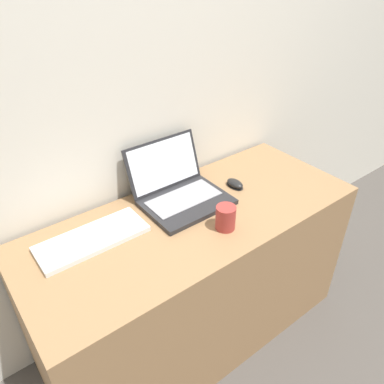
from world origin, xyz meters
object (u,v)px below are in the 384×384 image
(laptop, at_px, (179,189))
(external_keyboard, at_px, (92,239))
(drink_cup, at_px, (226,217))
(computer_mouse, at_px, (235,184))

(laptop, height_order, external_keyboard, laptop)
(drink_cup, xyz_separation_m, external_keyboard, (-0.44, 0.24, -0.04))
(drink_cup, height_order, external_keyboard, drink_cup)
(drink_cup, height_order, computer_mouse, drink_cup)
(drink_cup, bearing_deg, external_keyboard, 151.32)
(external_keyboard, bearing_deg, laptop, 4.00)
(computer_mouse, bearing_deg, drink_cup, -140.15)
(laptop, xyz_separation_m, external_keyboard, (-0.42, -0.03, -0.04))
(laptop, distance_m, drink_cup, 0.27)
(computer_mouse, relative_size, external_keyboard, 0.23)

